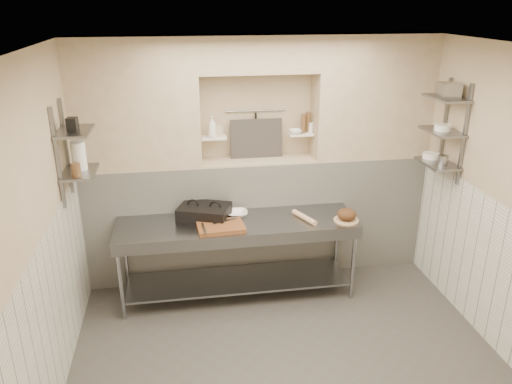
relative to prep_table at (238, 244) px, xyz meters
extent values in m
cube|color=#44403C|center=(0.32, -1.18, -0.69)|extent=(4.00, 3.90, 0.10)
cube|color=silver|center=(0.32, -1.18, 2.21)|extent=(4.00, 3.90, 0.10)
cube|color=#BFAE8A|center=(-1.73, -1.18, 0.76)|extent=(0.10, 3.90, 2.80)
cube|color=#BFAE8A|center=(0.32, 0.82, 0.76)|extent=(4.00, 0.10, 2.80)
cube|color=white|center=(0.32, 0.57, 0.06)|extent=(4.00, 0.40, 1.40)
cube|color=#BFAE8A|center=(0.32, 0.57, 0.77)|extent=(1.30, 0.40, 0.02)
cube|color=#BFAE8A|center=(-1.01, 0.57, 1.46)|extent=(1.35, 0.40, 1.40)
cube|color=#BFAE8A|center=(1.64, 0.57, 1.46)|extent=(1.35, 0.40, 1.40)
cube|color=#BFAE8A|center=(0.32, 0.57, 1.96)|extent=(1.30, 0.40, 0.40)
cube|color=white|center=(-1.67, -1.18, 0.06)|extent=(0.02, 3.90, 1.40)
cube|color=white|center=(2.31, -1.18, 0.06)|extent=(0.02, 3.90, 1.40)
cube|color=white|center=(-0.18, 0.57, 1.06)|extent=(0.28, 0.16, 0.02)
cube|color=white|center=(0.82, 0.57, 1.06)|extent=(0.28, 0.16, 0.02)
cylinder|color=gray|center=(0.32, 0.74, 1.31)|extent=(0.70, 0.02, 0.02)
cylinder|color=black|center=(0.32, 0.72, 1.14)|extent=(0.02, 0.02, 0.30)
cube|color=#383330|center=(0.32, 0.67, 1.00)|extent=(0.60, 0.08, 0.45)
cube|color=slate|center=(-1.66, 0.07, 1.16)|extent=(0.03, 0.03, 0.95)
cube|color=slate|center=(-1.66, -0.33, 1.16)|extent=(0.03, 0.03, 0.95)
cube|color=slate|center=(-1.52, -0.13, 0.96)|extent=(0.30, 0.50, 0.02)
cube|color=slate|center=(-1.52, -0.13, 1.36)|extent=(0.30, 0.50, 0.03)
cube|color=slate|center=(2.29, 0.07, 1.21)|extent=(0.03, 0.03, 1.05)
cube|color=slate|center=(2.29, -0.33, 1.21)|extent=(0.03, 0.03, 1.05)
cube|color=slate|center=(2.16, -0.13, 0.86)|extent=(0.30, 0.50, 0.02)
cube|color=slate|center=(2.16, -0.13, 1.21)|extent=(0.30, 0.50, 0.02)
cube|color=slate|center=(2.16, -0.13, 1.56)|extent=(0.30, 0.50, 0.03)
cube|color=gray|center=(0.00, 0.02, 0.24)|extent=(2.60, 0.70, 0.04)
cube|color=gray|center=(0.00, 0.02, -0.46)|extent=(2.45, 0.60, 0.03)
cube|color=gray|center=(0.00, -0.31, 0.18)|extent=(2.60, 0.02, 0.12)
cylinder|color=gray|center=(-1.24, -0.27, -0.21)|extent=(0.04, 0.04, 0.86)
cylinder|color=gray|center=(-1.24, 0.31, -0.21)|extent=(0.04, 0.04, 0.86)
cylinder|color=gray|center=(1.24, -0.27, -0.21)|extent=(0.04, 0.04, 0.86)
cylinder|color=gray|center=(1.24, 0.31, -0.21)|extent=(0.04, 0.04, 0.86)
cube|color=black|center=(-0.34, 0.17, 0.31)|extent=(0.64, 0.55, 0.10)
cube|color=black|center=(-0.34, 0.17, 0.38)|extent=(0.64, 0.55, 0.05)
cube|color=brown|center=(-0.19, -0.13, 0.28)|extent=(0.50, 0.37, 0.04)
cube|color=gray|center=(-0.13, -0.04, 0.31)|extent=(0.28, 0.14, 0.01)
cylinder|color=gray|center=(-0.37, -0.21, 0.31)|extent=(0.04, 0.24, 0.02)
imported|color=white|center=(0.02, 0.17, 0.29)|extent=(0.23, 0.23, 0.06)
cylinder|color=tan|center=(0.73, -0.05, 0.29)|extent=(0.20, 0.37, 0.06)
cylinder|color=tan|center=(1.17, -0.14, 0.27)|extent=(0.27, 0.27, 0.02)
ellipsoid|color=#4C2D19|center=(1.17, -0.14, 0.34)|extent=(0.21, 0.21, 0.12)
imported|color=white|center=(-0.20, 0.52, 1.19)|extent=(0.10, 0.10, 0.24)
cube|color=#BFAE8A|center=(-0.13, 0.56, 1.13)|extent=(0.09, 0.09, 0.13)
imported|color=white|center=(0.75, 0.55, 1.09)|extent=(0.18, 0.18, 0.05)
cylinder|color=brown|center=(0.91, 0.60, 1.18)|extent=(0.06, 0.06, 0.23)
cylinder|color=brown|center=(0.84, 0.55, 1.18)|extent=(0.06, 0.06, 0.22)
cylinder|color=white|center=(0.94, 0.59, 1.13)|extent=(0.06, 0.06, 0.11)
cylinder|color=white|center=(-1.52, -0.09, 1.11)|extent=(0.14, 0.14, 0.27)
cylinder|color=brown|center=(-1.52, -0.29, 1.03)|extent=(0.08, 0.08, 0.13)
cube|color=black|center=(-1.52, -0.18, 1.43)|extent=(0.10, 0.10, 0.13)
cylinder|color=white|center=(2.16, 0.02, 0.90)|extent=(0.18, 0.18, 0.06)
cylinder|color=gray|center=(2.16, -0.23, 0.92)|extent=(0.11, 0.11, 0.11)
cylinder|color=white|center=(2.16, -0.14, 1.25)|extent=(0.17, 0.17, 0.06)
cube|color=gray|center=(2.16, -0.15, 1.64)|extent=(0.21, 0.24, 0.15)
camera|label=1|loc=(-0.58, -4.85, 2.50)|focal=35.00mm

